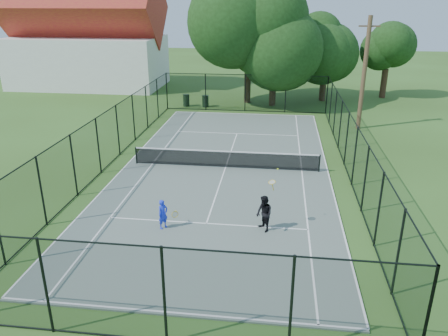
# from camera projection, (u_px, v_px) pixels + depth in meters

# --- Properties ---
(ground) EXTENTS (120.00, 120.00, 0.00)m
(ground) POSITION_uv_depth(u_px,v_px,m) (226.00, 168.00, 23.81)
(ground) COLOR #304C1A
(tennis_court) EXTENTS (11.00, 24.00, 0.06)m
(tennis_court) POSITION_uv_depth(u_px,v_px,m) (226.00, 168.00, 23.80)
(tennis_court) COLOR slate
(tennis_court) RESTS_ON ground
(tennis_net) EXTENTS (10.08, 0.08, 0.95)m
(tennis_net) POSITION_uv_depth(u_px,v_px,m) (226.00, 158.00, 23.60)
(tennis_net) COLOR black
(tennis_net) RESTS_ON tennis_court
(fence) EXTENTS (13.10, 26.10, 3.00)m
(fence) POSITION_uv_depth(u_px,v_px,m) (226.00, 142.00, 23.26)
(fence) COLOR black
(fence) RESTS_ON ground
(tree_near_left) EXTENTS (7.66, 7.66, 9.99)m
(tree_near_left) POSITION_uv_depth(u_px,v_px,m) (249.00, 30.00, 36.73)
(tree_near_left) COLOR #332114
(tree_near_left) RESTS_ON ground
(tree_near_mid) EXTENTS (6.69, 6.69, 8.75)m
(tree_near_mid) POSITION_uv_depth(u_px,v_px,m) (275.00, 41.00, 35.88)
(tree_near_mid) COLOR #332114
(tree_near_mid) RESTS_ON ground
(tree_near_right) EXTENTS (5.26, 5.26, 7.25)m
(tree_near_right) POSITION_uv_depth(u_px,v_px,m) (326.00, 48.00, 37.91)
(tree_near_right) COLOR #332114
(tree_near_right) RESTS_ON ground
(tree_far_right) EXTENTS (4.54, 4.54, 6.00)m
(tree_far_right) POSITION_uv_depth(u_px,v_px,m) (387.00, 57.00, 39.42)
(tree_far_right) COLOR #332114
(tree_far_right) RESTS_ON ground
(building) EXTENTS (15.30, 8.15, 11.87)m
(building) POSITION_uv_depth(u_px,v_px,m) (86.00, 37.00, 44.33)
(building) COLOR silver
(building) RESTS_ON ground
(trash_bin_left) EXTENTS (0.58, 0.58, 1.02)m
(trash_bin_left) POSITION_uv_depth(u_px,v_px,m) (186.00, 100.00, 37.29)
(trash_bin_left) COLOR black
(trash_bin_left) RESTS_ON ground
(trash_bin_right) EXTENTS (0.58, 0.58, 0.98)m
(trash_bin_right) POSITION_uv_depth(u_px,v_px,m) (205.00, 101.00, 37.10)
(trash_bin_right) COLOR black
(trash_bin_right) RESTS_ON ground
(utility_pole) EXTENTS (1.40, 0.30, 7.64)m
(utility_pole) POSITION_uv_depth(u_px,v_px,m) (364.00, 73.00, 29.73)
(utility_pole) COLOR #4C3823
(utility_pole) RESTS_ON ground
(player_blue) EXTENTS (0.83, 0.53, 1.22)m
(player_blue) POSITION_uv_depth(u_px,v_px,m) (163.00, 214.00, 17.33)
(player_blue) COLOR #1B32E8
(player_blue) RESTS_ON tennis_court
(player_black) EXTENTS (0.91, 1.12, 2.43)m
(player_black) POSITION_uv_depth(u_px,v_px,m) (264.00, 214.00, 17.08)
(player_black) COLOR black
(player_black) RESTS_ON tennis_court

